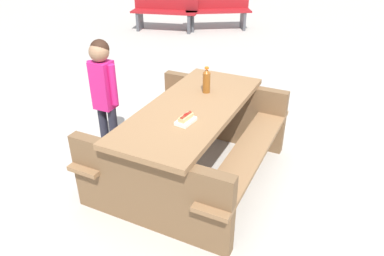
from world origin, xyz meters
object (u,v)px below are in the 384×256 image
hotdog_tray (186,119)px  park_bench_near (218,10)px  soda_bottle (207,81)px  picnic_table (192,135)px  park_bench_mid (165,10)px  child_in_coat (103,86)px

hotdog_tray → park_bench_near: park_bench_near is taller
soda_bottle → park_bench_near: size_ratio=0.18×
picnic_table → soda_bottle: size_ratio=7.59×
park_bench_near → park_bench_mid: bearing=-53.8°
soda_bottle → park_bench_mid: (-4.12, -3.43, -0.42)m
park_bench_mid → child_in_coat: bearing=29.0°
picnic_table → park_bench_mid: park_bench_mid is taller
hotdog_tray → soda_bottle: bearing=-165.3°
soda_bottle → hotdog_tray: bearing=14.7°
picnic_table → park_bench_near: size_ratio=1.35×
picnic_table → hotdog_tray: bearing=22.4°
picnic_table → park_bench_near: bearing=-154.2°
picnic_table → park_bench_near: 5.74m
child_in_coat → park_bench_mid: (-4.61, -2.56, -0.35)m
picnic_table → hotdog_tray: hotdog_tray is taller
child_in_coat → picnic_table: bearing=99.3°
hotdog_tray → park_bench_near: (-5.46, -2.62, -0.33)m
hotdog_tray → park_bench_mid: (-4.75, -3.60, -0.33)m
hotdog_tray → park_bench_mid: bearing=-142.9°
soda_bottle → park_bench_near: bearing=-153.1°
soda_bottle → child_in_coat: (0.49, -0.88, -0.07)m
picnic_table → child_in_coat: size_ratio=1.55×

